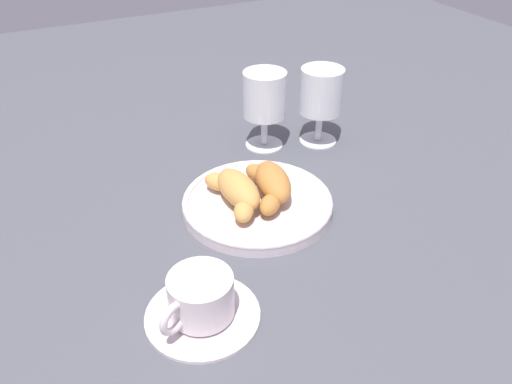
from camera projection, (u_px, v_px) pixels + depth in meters
name	position (u px, v px, depth m)	size (l,w,h in m)	color
ground_plane	(257.00, 209.00, 0.79)	(2.20, 2.20, 0.00)	#4C4F56
pastry_plate	(256.00, 202.00, 0.78)	(0.23, 0.23, 0.02)	silver
croissant_large	(271.00, 183.00, 0.77)	(0.13, 0.08, 0.04)	#BC7A38
croissant_small	(236.00, 191.00, 0.76)	(0.14, 0.06, 0.04)	#D6994C
coffee_cup_near	(201.00, 301.00, 0.59)	(0.14, 0.14, 0.06)	silver
juice_glass_left	(321.00, 94.00, 0.91)	(0.08, 0.08, 0.14)	white
juice_glass_right	(265.00, 97.00, 0.90)	(0.08, 0.08, 0.14)	white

